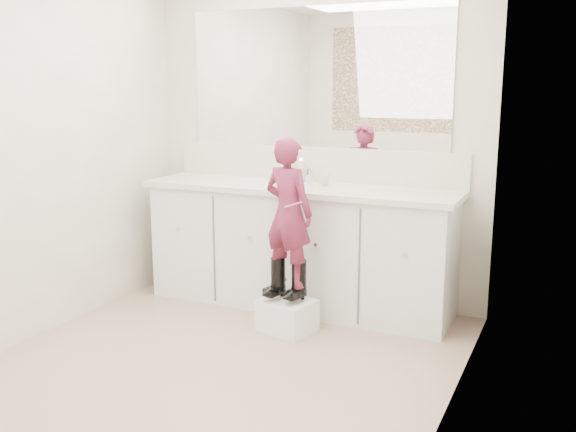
% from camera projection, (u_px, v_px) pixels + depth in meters
% --- Properties ---
extents(floor, '(3.00, 3.00, 0.00)m').
position_uv_depth(floor, '(212.00, 370.00, 3.64)').
color(floor, '#957761').
rests_on(floor, ground).
extents(wall_back, '(2.60, 0.00, 2.60)m').
position_uv_depth(wall_back, '(315.00, 139.00, 4.73)').
color(wall_back, '#BDB4A1').
rests_on(wall_back, floor).
extents(wall_left, '(0.00, 3.00, 3.00)m').
position_uv_depth(wall_left, '(26.00, 149.00, 3.94)').
color(wall_left, '#BDB4A1').
rests_on(wall_left, floor).
extents(wall_right, '(0.00, 3.00, 3.00)m').
position_uv_depth(wall_right, '(454.00, 173.00, 2.86)').
color(wall_right, '#BDB4A1').
rests_on(wall_right, floor).
extents(vanity_cabinet, '(2.20, 0.55, 0.85)m').
position_uv_depth(vanity_cabinet, '(299.00, 249.00, 4.64)').
color(vanity_cabinet, silver).
rests_on(vanity_cabinet, floor).
extents(countertop, '(2.28, 0.58, 0.04)m').
position_uv_depth(countertop, '(299.00, 188.00, 4.54)').
color(countertop, beige).
rests_on(countertop, vanity_cabinet).
extents(backsplash, '(2.28, 0.03, 0.25)m').
position_uv_depth(backsplash, '(314.00, 164.00, 4.76)').
color(backsplash, beige).
rests_on(backsplash, countertop).
extents(mirror, '(2.00, 0.02, 1.00)m').
position_uv_depth(mirror, '(315.00, 78.00, 4.63)').
color(mirror, white).
rests_on(mirror, wall_back).
extents(faucet, '(0.08, 0.08, 0.10)m').
position_uv_depth(faucet, '(308.00, 176.00, 4.67)').
color(faucet, silver).
rests_on(faucet, countertop).
extents(cup, '(0.11, 0.11, 0.08)m').
position_uv_depth(cup, '(324.00, 180.00, 4.53)').
color(cup, beige).
rests_on(cup, countertop).
extents(soap_bottle, '(0.10, 0.10, 0.20)m').
position_uv_depth(soap_bottle, '(290.00, 169.00, 4.62)').
color(soap_bottle, beige).
rests_on(soap_bottle, countertop).
extents(step_stool, '(0.38, 0.34, 0.21)m').
position_uv_depth(step_stool, '(287.00, 315.00, 4.20)').
color(step_stool, white).
rests_on(step_stool, floor).
extents(boot_left, '(0.14, 0.20, 0.28)m').
position_uv_depth(boot_left, '(278.00, 278.00, 4.20)').
color(boot_left, black).
rests_on(boot_left, step_stool).
extents(boot_right, '(0.14, 0.20, 0.28)m').
position_uv_depth(boot_right, '(299.00, 281.00, 4.14)').
color(boot_right, black).
rests_on(boot_right, step_stool).
extents(toddler, '(0.39, 0.30, 0.96)m').
position_uv_depth(toddler, '(288.00, 212.00, 4.08)').
color(toddler, '#B03660').
rests_on(toddler, step_stool).
extents(toothbrush, '(0.13, 0.04, 0.06)m').
position_uv_depth(toothbrush, '(293.00, 205.00, 3.97)').
color(toothbrush, '#DC5597').
rests_on(toothbrush, toddler).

